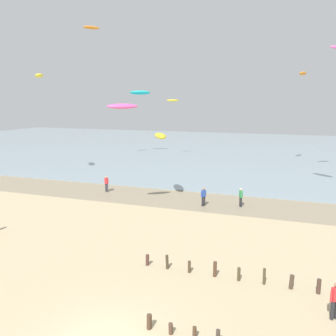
% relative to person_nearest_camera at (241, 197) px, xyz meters
% --- Properties ---
extents(wet_sand_strip, '(120.00, 6.38, 0.01)m').
position_rel_person_nearest_camera_xyz_m(wet_sand_strip, '(-2.63, 0.51, -0.91)').
color(wet_sand_strip, gray).
rests_on(wet_sand_strip, ground).
extents(sea, '(160.00, 70.00, 0.10)m').
position_rel_person_nearest_camera_xyz_m(sea, '(-2.63, 38.70, -0.87)').
color(sea, '#7F939E').
rests_on(sea, ground).
extents(person_nearest_camera, '(0.36, 0.51, 1.71)m').
position_rel_person_nearest_camera_xyz_m(person_nearest_camera, '(0.00, 0.00, 0.00)').
color(person_nearest_camera, '#232328').
rests_on(person_nearest_camera, ground).
extents(person_mid_beach, '(0.55, 0.32, 1.71)m').
position_rel_person_nearest_camera_xyz_m(person_mid_beach, '(-13.97, 0.78, 0.00)').
color(person_mid_beach, '#383842').
rests_on(person_mid_beach, ground).
extents(person_left_flank, '(0.49, 0.38, 1.71)m').
position_rel_person_nearest_camera_xyz_m(person_left_flank, '(6.04, -15.41, 0.00)').
color(person_left_flank, '#232328').
rests_on(person_left_flank, ground).
extents(person_right_flank, '(0.40, 0.47, 1.71)m').
position_rel_person_nearest_camera_xyz_m(person_right_flank, '(-3.21, -0.88, 0.00)').
color(person_right_flank, '#232328').
rests_on(person_right_flank, ground).
extents(kite_aloft_5, '(1.53, 2.64, 0.61)m').
position_rel_person_nearest_camera_xyz_m(kite_aloft_5, '(5.09, 22.91, 12.22)').
color(kite_aloft_5, orange).
extents(kite_aloft_6, '(2.11, 1.62, 0.39)m').
position_rel_person_nearest_camera_xyz_m(kite_aloft_6, '(-14.57, 24.61, 8.56)').
color(kite_aloft_6, yellow).
extents(kite_aloft_7, '(3.74, 2.46, 0.97)m').
position_rel_person_nearest_camera_xyz_m(kite_aloft_7, '(-20.66, 25.28, 9.87)').
color(kite_aloft_7, '#19B2B7').
extents(kite_aloft_8, '(2.48, 2.94, 0.58)m').
position_rel_person_nearest_camera_xyz_m(kite_aloft_8, '(-24.48, 4.46, 11.38)').
color(kite_aloft_8, yellow).
extents(kite_aloft_9, '(2.38, 3.35, 0.61)m').
position_rel_person_nearest_camera_xyz_m(kite_aloft_9, '(-7.51, -0.41, 5.26)').
color(kite_aloft_9, yellow).
extents(kite_aloft_10, '(2.53, 2.16, 0.54)m').
position_rel_person_nearest_camera_xyz_m(kite_aloft_10, '(-8.97, -5.17, 8.02)').
color(kite_aloft_10, '#E54C99').
extents(kite_aloft_11, '(2.18, 2.41, 0.50)m').
position_rel_person_nearest_camera_xyz_m(kite_aloft_11, '(-23.50, 14.96, 18.62)').
color(kite_aloft_11, orange).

